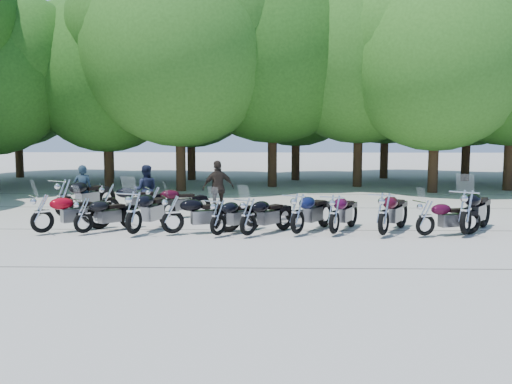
{
  "coord_description": "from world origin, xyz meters",
  "views": [
    {
      "loc": [
        0.35,
        -15.42,
        3.09
      ],
      "look_at": [
        0.0,
        1.5,
        1.1
      ],
      "focal_mm": 42.0,
      "sensor_mm": 36.0,
      "label": 1
    }
  ],
  "objects_px": {
    "motorcycle_0": "(42,212)",
    "motorcycle_7": "(334,213)",
    "motorcycle_5": "(248,216)",
    "rider_2": "(218,188)",
    "motorcycle_3": "(172,213)",
    "motorcycle_12": "(109,199)",
    "motorcycle_6": "(298,212)",
    "motorcycle_10": "(466,211)",
    "motorcycle_2": "(134,211)",
    "motorcycle_1": "(83,214)",
    "motorcycle_11": "(64,196)",
    "motorcycle_13": "(154,201)",
    "rider_0": "(83,190)",
    "rider_1": "(146,190)",
    "motorcycle_8": "(384,213)",
    "motorcycle_9": "(426,217)",
    "motorcycle_4": "(218,216)"
  },
  "relations": [
    {
      "from": "motorcycle_8",
      "to": "rider_0",
      "type": "bearing_deg",
      "value": 5.99
    },
    {
      "from": "motorcycle_9",
      "to": "motorcycle_10",
      "type": "distance_m",
      "value": 1.12
    },
    {
      "from": "motorcycle_1",
      "to": "motorcycle_6",
      "type": "relative_size",
      "value": 0.89
    },
    {
      "from": "motorcycle_9",
      "to": "motorcycle_10",
      "type": "relative_size",
      "value": 0.79
    },
    {
      "from": "rider_0",
      "to": "rider_1",
      "type": "height_order",
      "value": "rider_0"
    },
    {
      "from": "motorcycle_6",
      "to": "motorcycle_12",
      "type": "bearing_deg",
      "value": 7.27
    },
    {
      "from": "motorcycle_9",
      "to": "motorcycle_6",
      "type": "bearing_deg",
      "value": 66.64
    },
    {
      "from": "motorcycle_13",
      "to": "motorcycle_11",
      "type": "bearing_deg",
      "value": 63.6
    },
    {
      "from": "motorcycle_6",
      "to": "motorcycle_10",
      "type": "bearing_deg",
      "value": -148.88
    },
    {
      "from": "motorcycle_0",
      "to": "motorcycle_10",
      "type": "bearing_deg",
      "value": -127.58
    },
    {
      "from": "motorcycle_5",
      "to": "motorcycle_13",
      "type": "relative_size",
      "value": 1.01
    },
    {
      "from": "motorcycle_4",
      "to": "motorcycle_10",
      "type": "height_order",
      "value": "motorcycle_10"
    },
    {
      "from": "motorcycle_3",
      "to": "motorcycle_11",
      "type": "height_order",
      "value": "motorcycle_11"
    },
    {
      "from": "motorcycle_6",
      "to": "motorcycle_12",
      "type": "relative_size",
      "value": 1.01
    },
    {
      "from": "motorcycle_3",
      "to": "motorcycle_12",
      "type": "height_order",
      "value": "motorcycle_12"
    },
    {
      "from": "motorcycle_6",
      "to": "rider_2",
      "type": "bearing_deg",
      "value": -24.33
    },
    {
      "from": "motorcycle_5",
      "to": "rider_0",
      "type": "relative_size",
      "value": 1.27
    },
    {
      "from": "motorcycle_0",
      "to": "motorcycle_2",
      "type": "height_order",
      "value": "motorcycle_2"
    },
    {
      "from": "motorcycle_6",
      "to": "rider_0",
      "type": "height_order",
      "value": "rider_0"
    },
    {
      "from": "motorcycle_3",
      "to": "motorcycle_11",
      "type": "xyz_separation_m",
      "value": [
        -3.91,
        2.76,
        0.1
      ]
    },
    {
      "from": "motorcycle_0",
      "to": "motorcycle_7",
      "type": "relative_size",
      "value": 1.01
    },
    {
      "from": "motorcycle_4",
      "to": "rider_1",
      "type": "relative_size",
      "value": 1.23
    },
    {
      "from": "motorcycle_4",
      "to": "motorcycle_7",
      "type": "relative_size",
      "value": 0.92
    },
    {
      "from": "motorcycle_5",
      "to": "rider_2",
      "type": "xyz_separation_m",
      "value": [
        -1.12,
        3.85,
        0.31
      ]
    },
    {
      "from": "motorcycle_7",
      "to": "rider_1",
      "type": "xyz_separation_m",
      "value": [
        -5.87,
        3.67,
        0.2
      ]
    },
    {
      "from": "motorcycle_13",
      "to": "rider_2",
      "type": "distance_m",
      "value": 2.19
    },
    {
      "from": "motorcycle_1",
      "to": "motorcycle_4",
      "type": "relative_size",
      "value": 1.0
    },
    {
      "from": "motorcycle_8",
      "to": "rider_2",
      "type": "relative_size",
      "value": 1.32
    },
    {
      "from": "motorcycle_11",
      "to": "motorcycle_13",
      "type": "bearing_deg",
      "value": -152.59
    },
    {
      "from": "motorcycle_0",
      "to": "motorcycle_9",
      "type": "bearing_deg",
      "value": -128.23
    },
    {
      "from": "motorcycle_6",
      "to": "motorcycle_13",
      "type": "relative_size",
      "value": 1.1
    },
    {
      "from": "motorcycle_5",
      "to": "motorcycle_9",
      "type": "bearing_deg",
      "value": -138.41
    },
    {
      "from": "rider_2",
      "to": "motorcycle_5",
      "type": "bearing_deg",
      "value": 86.02
    },
    {
      "from": "motorcycle_6",
      "to": "rider_2",
      "type": "xyz_separation_m",
      "value": [
        -2.45,
        3.6,
        0.26
      ]
    },
    {
      "from": "motorcycle_2",
      "to": "motorcycle_11",
      "type": "relative_size",
      "value": 0.96
    },
    {
      "from": "motorcycle_0",
      "to": "motorcycle_11",
      "type": "xyz_separation_m",
      "value": [
        -0.34,
        2.76,
        0.09
      ]
    },
    {
      "from": "motorcycle_5",
      "to": "motorcycle_12",
      "type": "xyz_separation_m",
      "value": [
        -4.5,
        2.87,
        0.05
      ]
    },
    {
      "from": "motorcycle_2",
      "to": "motorcycle_3",
      "type": "distance_m",
      "value": 1.04
    },
    {
      "from": "motorcycle_5",
      "to": "motorcycle_11",
      "type": "relative_size",
      "value": 0.83
    },
    {
      "from": "rider_1",
      "to": "motorcycle_7",
      "type": "bearing_deg",
      "value": 140.79
    },
    {
      "from": "motorcycle_8",
      "to": "rider_1",
      "type": "bearing_deg",
      "value": -0.18
    },
    {
      "from": "motorcycle_0",
      "to": "motorcycle_2",
      "type": "relative_size",
      "value": 0.92
    },
    {
      "from": "motorcycle_0",
      "to": "motorcycle_4",
      "type": "height_order",
      "value": "motorcycle_0"
    },
    {
      "from": "motorcycle_2",
      "to": "rider_2",
      "type": "bearing_deg",
      "value": -97.02
    },
    {
      "from": "motorcycle_0",
      "to": "rider_0",
      "type": "distance_m",
      "value": 3.59
    },
    {
      "from": "motorcycle_12",
      "to": "rider_0",
      "type": "bearing_deg",
      "value": 28.91
    },
    {
      "from": "motorcycle_0",
      "to": "motorcycle_5",
      "type": "distance_m",
      "value": 5.65
    },
    {
      "from": "motorcycle_4",
      "to": "motorcycle_6",
      "type": "distance_m",
      "value": 2.15
    },
    {
      "from": "motorcycle_2",
      "to": "motorcycle_7",
      "type": "xyz_separation_m",
      "value": [
        5.42,
        0.17,
        -0.06
      ]
    },
    {
      "from": "motorcycle_0",
      "to": "motorcycle_1",
      "type": "distance_m",
      "value": 1.13
    }
  ]
}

